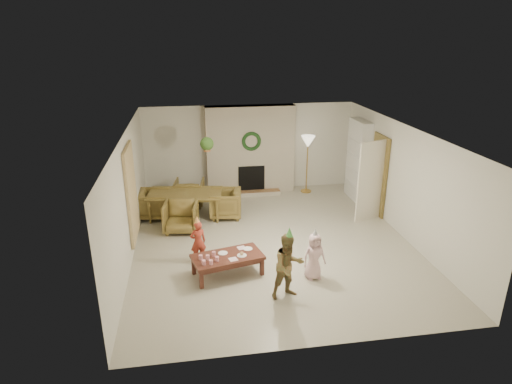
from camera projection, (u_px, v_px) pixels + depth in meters
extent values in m
plane|color=#B7B29E|center=(272.00, 241.00, 9.71)|extent=(7.00, 7.00, 0.00)
plane|color=white|center=(274.00, 131.00, 8.84)|extent=(7.00, 7.00, 0.00)
plane|color=silver|center=(249.00, 148.00, 12.51)|extent=(7.00, 0.00, 7.00)
plane|color=silver|center=(322.00, 274.00, 6.03)|extent=(7.00, 0.00, 7.00)
plane|color=silver|center=(128.00, 197.00, 8.83)|extent=(0.00, 7.00, 7.00)
plane|color=silver|center=(404.00, 182.00, 9.72)|extent=(0.00, 7.00, 7.00)
cube|color=#4F2A14|center=(250.00, 150.00, 12.33)|extent=(2.50, 0.40, 2.50)
cube|color=brown|center=(252.00, 193.00, 12.42)|extent=(1.60, 0.30, 0.12)
cube|color=black|center=(251.00, 178.00, 12.44)|extent=(0.75, 0.12, 0.75)
torus|color=#153916|center=(251.00, 141.00, 12.01)|extent=(0.54, 0.10, 0.54)
cylinder|color=gold|center=(306.00, 191.00, 12.72)|extent=(0.31, 0.31, 0.03)
cylinder|color=gold|center=(307.00, 166.00, 12.45)|extent=(0.03, 0.03, 1.50)
cone|color=beige|center=(308.00, 142.00, 12.20)|extent=(0.40, 0.40, 0.33)
cube|color=white|center=(358.00, 160.00, 11.87)|extent=(0.30, 1.00, 2.20)
cube|color=white|center=(356.00, 183.00, 12.10)|extent=(0.30, 0.92, 0.03)
cube|color=white|center=(357.00, 169.00, 11.96)|extent=(0.30, 0.92, 0.03)
cube|color=white|center=(358.00, 155.00, 11.82)|extent=(0.30, 0.92, 0.03)
cube|color=white|center=(359.00, 141.00, 11.68)|extent=(0.30, 0.92, 0.03)
cube|color=maroon|center=(357.00, 180.00, 11.91)|extent=(0.20, 0.40, 0.24)
cube|color=#294F98|center=(356.00, 164.00, 11.95)|extent=(0.20, 0.44, 0.24)
cube|color=olive|center=(359.00, 151.00, 11.68)|extent=(0.20, 0.36, 0.22)
cube|color=brown|center=(379.00, 175.00, 10.90)|extent=(0.05, 0.86, 2.04)
cube|color=beige|center=(371.00, 181.00, 10.50)|extent=(0.77, 0.32, 2.00)
cube|color=beige|center=(131.00, 193.00, 9.02)|extent=(0.06, 1.20, 2.00)
imported|color=brown|center=(186.00, 205.00, 10.88)|extent=(1.94, 1.26, 0.64)
imported|color=brown|center=(181.00, 217.00, 10.11)|extent=(0.86, 0.87, 0.71)
imported|color=brown|center=(189.00, 193.00, 11.61)|extent=(0.86, 0.87, 0.71)
imported|color=brown|center=(153.00, 204.00, 10.85)|extent=(0.87, 0.86, 0.71)
imported|color=brown|center=(225.00, 204.00, 10.88)|extent=(0.87, 0.86, 0.71)
cylinder|color=tan|center=(206.00, 134.00, 10.15)|extent=(0.01, 0.01, 0.70)
cylinder|color=#9C5C32|center=(207.00, 149.00, 10.28)|extent=(0.16, 0.16, 0.12)
sphere|color=#244416|center=(207.00, 144.00, 10.23)|extent=(0.32, 0.32, 0.32)
cube|color=#50251A|center=(227.00, 257.00, 8.26)|extent=(1.44, 0.96, 0.06)
cube|color=#50251A|center=(228.00, 260.00, 8.29)|extent=(1.32, 0.83, 0.08)
cube|color=#50251A|center=(201.00, 280.00, 7.88)|extent=(0.09, 0.09, 0.35)
cube|color=#50251A|center=(262.00, 267.00, 8.32)|extent=(0.09, 0.09, 0.35)
cube|color=#50251A|center=(194.00, 266.00, 8.35)|extent=(0.09, 0.09, 0.35)
cube|color=#50251A|center=(251.00, 254.00, 8.79)|extent=(0.09, 0.09, 0.35)
cylinder|color=white|center=(204.00, 262.00, 7.92)|extent=(0.09, 0.09, 0.09)
cylinder|color=white|center=(201.00, 257.00, 8.10)|extent=(0.09, 0.09, 0.09)
cylinder|color=white|center=(211.00, 262.00, 7.92)|extent=(0.09, 0.09, 0.09)
cylinder|color=white|center=(208.00, 257.00, 8.10)|extent=(0.09, 0.09, 0.09)
cylinder|color=white|center=(217.00, 259.00, 8.04)|extent=(0.09, 0.09, 0.09)
cylinder|color=white|center=(214.00, 254.00, 8.22)|extent=(0.09, 0.09, 0.09)
cylinder|color=white|center=(223.00, 253.00, 8.34)|extent=(0.22, 0.22, 0.01)
cylinder|color=white|center=(242.00, 255.00, 8.26)|extent=(0.22, 0.22, 0.01)
cylinder|color=white|center=(248.00, 249.00, 8.51)|extent=(0.22, 0.22, 0.01)
sphere|color=tan|center=(242.00, 253.00, 8.24)|extent=(0.09, 0.09, 0.07)
cube|color=#F1B2C2|center=(233.00, 259.00, 8.11)|extent=(0.18, 0.18, 0.01)
cube|color=#F1B2C2|center=(241.00, 248.00, 8.54)|extent=(0.18, 0.18, 0.01)
imported|color=#A73423|center=(198.00, 242.00, 8.70)|extent=(0.37, 0.29, 0.90)
cone|color=#FBF453|center=(197.00, 220.00, 8.53)|extent=(0.13, 0.13, 0.17)
imported|color=#994A29|center=(288.00, 266.00, 7.49)|extent=(0.68, 0.58, 1.20)
cone|color=#54BB50|center=(289.00, 233.00, 7.27)|extent=(0.16, 0.16, 0.20)
imported|color=beige|center=(314.00, 256.00, 8.13)|extent=(0.49, 0.36, 0.91)
cone|color=#AAAAB0|center=(315.00, 232.00, 7.95)|extent=(0.12, 0.12, 0.16)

